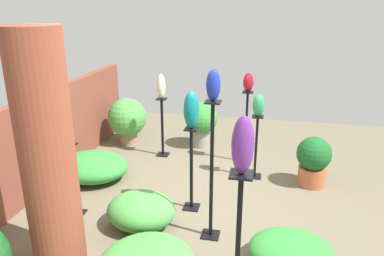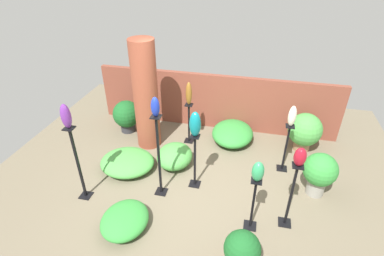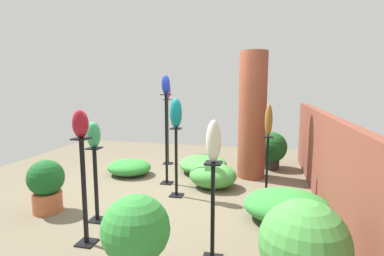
% 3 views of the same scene
% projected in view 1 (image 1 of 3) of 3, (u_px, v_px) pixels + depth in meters
% --- Properties ---
extents(ground_plane, '(8.00, 8.00, 0.00)m').
position_uv_depth(ground_plane, '(201.00, 208.00, 4.80)').
color(ground_plane, '#6B604C').
extents(brick_wall_back, '(5.60, 0.12, 1.33)m').
position_uv_depth(brick_wall_back, '(35.00, 147.00, 5.03)').
color(brick_wall_back, brown).
rests_on(brick_wall_back, ground).
extents(brick_pillar, '(0.51, 0.51, 2.34)m').
position_uv_depth(brick_pillar, '(47.00, 155.00, 3.46)').
color(brick_pillar, brown).
rests_on(brick_pillar, ground).
extents(pedestal_cobalt, '(0.20, 0.20, 1.57)m').
position_uv_depth(pedestal_cobalt, '(212.00, 177.00, 4.01)').
color(pedestal_cobalt, black).
rests_on(pedestal_cobalt, ground).
extents(pedestal_bronze, '(0.20, 0.20, 0.93)m').
position_uv_depth(pedestal_bronze, '(73.00, 184.00, 4.54)').
color(pedestal_bronze, black).
rests_on(pedestal_bronze, ground).
extents(pedestal_teal, '(0.20, 0.20, 1.08)m').
position_uv_depth(pedestal_teal, '(191.00, 173.00, 4.65)').
color(pedestal_teal, black).
rests_on(pedestal_teal, ground).
extents(pedestal_ivory, '(0.20, 0.20, 1.00)m').
position_uv_depth(pedestal_ivory, '(162.00, 130.00, 6.30)').
color(pedestal_ivory, black).
rests_on(pedestal_ivory, ground).
extents(pedestal_ruby, '(0.20, 0.20, 1.18)m').
position_uv_depth(pedestal_ruby, '(246.00, 131.00, 6.02)').
color(pedestal_ruby, black).
rests_on(pedestal_ruby, ground).
extents(pedestal_jade, '(0.20, 0.20, 0.96)m').
position_uv_depth(pedestal_jade, '(256.00, 150.00, 5.52)').
color(pedestal_jade, black).
rests_on(pedestal_jade, ground).
extents(art_vase_cobalt, '(0.13, 0.15, 0.33)m').
position_uv_depth(art_vase_cobalt, '(213.00, 85.00, 3.68)').
color(art_vase_cobalt, '#192D9E').
rests_on(art_vase_cobalt, pedestal_cobalt).
extents(art_vase_bronze, '(0.13, 0.12, 0.51)m').
position_uv_depth(art_vase_bronze, '(66.00, 124.00, 4.29)').
color(art_vase_bronze, brown).
rests_on(art_vase_bronze, pedestal_bronze).
extents(art_vase_teal, '(0.19, 0.19, 0.46)m').
position_uv_depth(art_vase_teal, '(191.00, 110.00, 4.39)').
color(art_vase_teal, '#0F727A').
rests_on(art_vase_teal, pedestal_teal).
extents(art_vase_ivory, '(0.14, 0.14, 0.41)m').
position_uv_depth(art_vase_ivory, '(161.00, 86.00, 6.06)').
color(art_vase_ivory, beige).
rests_on(art_vase_ivory, pedestal_ivory).
extents(art_vase_ruby, '(0.17, 0.16, 0.30)m').
position_uv_depth(art_vase_ruby, '(248.00, 82.00, 5.76)').
color(art_vase_ruby, maroon).
rests_on(art_vase_ruby, pedestal_ruby).
extents(art_vase_jade, '(0.17, 0.17, 0.33)m').
position_uv_depth(art_vase_jade, '(259.00, 105.00, 5.29)').
color(art_vase_jade, '#2D9356').
rests_on(art_vase_jade, pedestal_jade).
extents(art_vase_violet, '(0.15, 0.15, 0.41)m').
position_uv_depth(art_vase_violet, '(243.00, 145.00, 2.46)').
color(art_vase_violet, '#6B2D8C').
rests_on(art_vase_violet, pedestal_violet).
extents(potted_plant_front_right, '(0.70, 0.70, 0.85)m').
position_uv_depth(potted_plant_front_right, '(127.00, 119.00, 6.84)').
color(potted_plant_front_right, '#936B4C').
rests_on(potted_plant_front_right, ground).
extents(potted_plant_back_center, '(0.49, 0.49, 0.73)m').
position_uv_depth(potted_plant_back_center, '(313.00, 160.00, 5.29)').
color(potted_plant_back_center, '#B25B38').
rests_on(potted_plant_back_center, ground).
extents(potted_plant_mid_left, '(0.58, 0.58, 0.82)m').
position_uv_depth(potted_plant_mid_left, '(201.00, 121.00, 6.69)').
color(potted_plant_mid_left, gray).
rests_on(potted_plant_mid_left, ground).
extents(foliage_bed_east, '(0.91, 1.09, 0.39)m').
position_uv_depth(foliage_bed_east, '(92.00, 167.00, 5.53)').
color(foliage_bed_east, '#338C38').
rests_on(foliage_bed_east, ground).
extents(foliage_bed_west, '(0.70, 0.81, 0.41)m').
position_uv_depth(foliage_bed_west, '(141.00, 211.00, 4.36)').
color(foliage_bed_west, '#479942').
rests_on(foliage_bed_west, ground).
extents(foliage_bed_rear, '(0.73, 0.85, 0.30)m').
position_uv_depth(foliage_bed_rear, '(291.00, 251.00, 3.74)').
color(foliage_bed_rear, '#338C38').
rests_on(foliage_bed_rear, ground).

